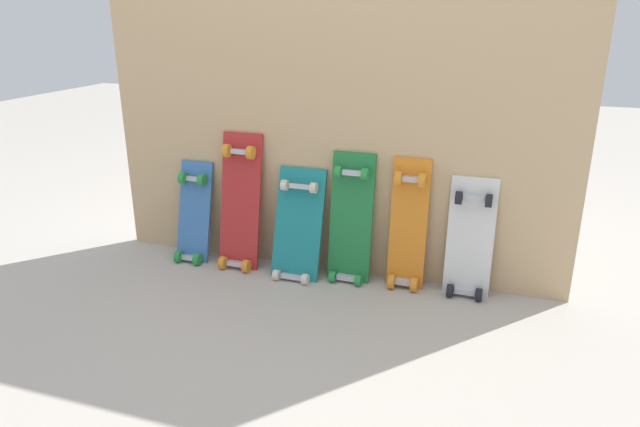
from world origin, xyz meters
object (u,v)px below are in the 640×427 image
Objects in this scene: skateboard_orange at (408,231)px; skateboard_white at (469,245)px; skateboard_blue at (194,218)px; skateboard_teal at (298,232)px; skateboard_green at (350,225)px; skateboard_red at (240,208)px.

skateboard_orange is 1.09× the size of skateboard_white.
skateboard_teal reaches higher than skateboard_blue.
skateboard_green is 1.12× the size of skateboard_white.
skateboard_white is at bearing 1.43° from skateboard_green.
skateboard_green is (0.25, 0.04, 0.05)m from skateboard_teal.
skateboard_green is (0.56, 0.02, -0.03)m from skateboard_red.
skateboard_blue is at bearing -178.28° from skateboard_green.
skateboard_orange is at bearing -179.34° from skateboard_white.
skateboard_teal is 0.52m from skateboard_orange.
skateboard_teal is at bearing -174.48° from skateboard_orange.
skateboard_white reaches higher than skateboard_teal.
skateboard_orange reaches higher than skateboard_white.
skateboard_white is (1.11, 0.03, -0.06)m from skateboard_red.
skateboard_orange is (0.52, 0.05, 0.05)m from skateboard_teal.
skateboard_orange is at bearing 5.52° from skateboard_teal.
skateboard_orange reaches higher than skateboard_blue.
skateboard_red is 0.56m from skateboard_green.
skateboard_orange is (1.09, 0.04, 0.05)m from skateboard_blue.
skateboard_red reaches higher than skateboard_teal.
skateboard_green is at bearing 1.72° from skateboard_blue.
skateboard_orange is (0.27, 0.01, 0.00)m from skateboard_green.
skateboard_teal is (0.31, -0.02, -0.08)m from skateboard_red.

